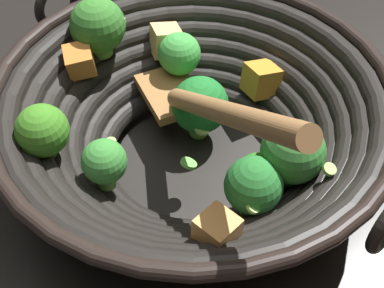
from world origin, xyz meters
TOP-DOWN VIEW (x-y plane):
  - ground_plane at (0.00, 0.00)m, footprint 4.00×4.00m
  - wok at (-0.00, -0.00)m, footprint 0.38×0.36m
  - garlic_bulb at (-0.26, 0.04)m, footprint 0.04×0.04m

SIDE VIEW (x-z plane):
  - ground_plane at x=0.00m, z-range 0.00..0.00m
  - garlic_bulb at x=-0.26m, z-range 0.00..0.04m
  - wok at x=0.00m, z-range -0.04..0.17m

